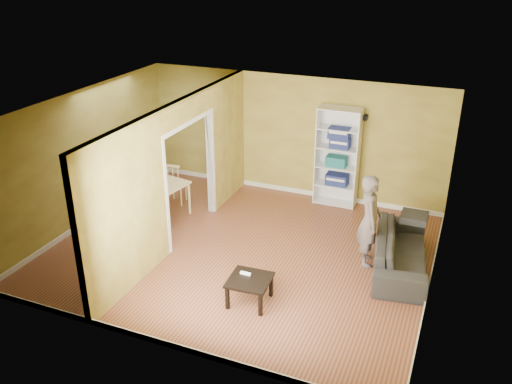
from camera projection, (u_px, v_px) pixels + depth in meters
room_shell at (241, 184)px, 9.18m from camera, size 6.50×6.50×6.50m
partition at (179, 174)px, 9.60m from camera, size 0.22×5.50×2.60m
wall_speaker at (365, 117)px, 10.68m from camera, size 0.10×0.10×0.10m
sofa at (401, 246)px, 9.04m from camera, size 2.26×1.22×0.82m
person at (370, 213)px, 8.96m from camera, size 0.81×0.71×1.90m
bookshelf at (338, 157)px, 11.13m from camera, size 0.87×0.38×2.07m
paper_box_navy_a at (337, 179)px, 11.27m from camera, size 0.45×0.29×0.23m
paper_box_teal at (336, 161)px, 11.12m from camera, size 0.41×0.27×0.21m
paper_box_navy_b at (340, 143)px, 10.94m from camera, size 0.40×0.26×0.20m
paper_box_navy_c at (339, 132)px, 10.86m from camera, size 0.42×0.28×0.22m
coffee_table at (250, 283)px, 8.16m from camera, size 0.62×0.62×0.42m
game_controller at (246, 273)px, 8.24m from camera, size 0.17×0.04×0.03m
dining_table at (157, 185)px, 10.79m from camera, size 1.14×0.76×0.71m
chair_left at (128, 187)px, 11.16m from camera, size 0.52×0.52×0.91m
chair_near at (146, 203)px, 10.33m from camera, size 0.53×0.53×1.03m
chair_far at (177, 182)px, 11.35m from camera, size 0.48×0.48×0.92m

